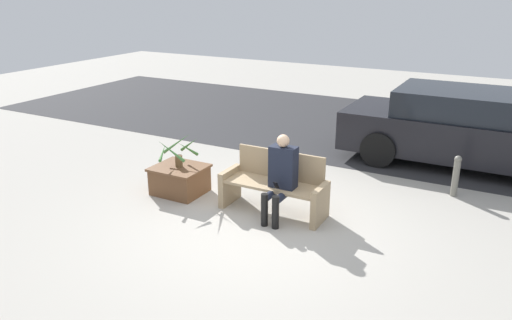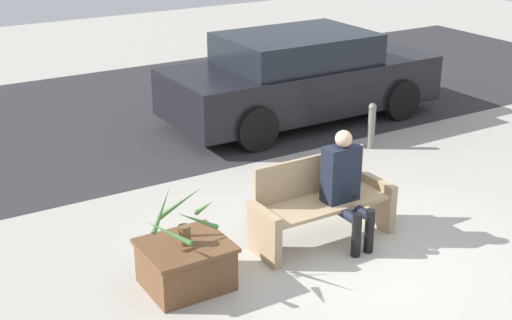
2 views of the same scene
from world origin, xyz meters
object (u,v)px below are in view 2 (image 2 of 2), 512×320
Objects in this scene: bench at (320,204)px; potted_plant at (183,220)px; person_seated at (345,183)px; planter_box at (186,263)px; bollard_post at (372,125)px; parked_car at (300,77)px.

potted_plant reaches higher than bench.
person_seated is 1.94m from planter_box.
person_seated reaches higher than bollard_post.
potted_plant is (-0.01, 0.00, 0.47)m from planter_box.
bollard_post is at bearing 26.79° from planter_box.
person_seated reaches higher than bench.
parked_car is at bearing 43.50° from potted_plant.
planter_box is 5.44m from parked_car.
person_seated reaches higher than planter_box.
bench is 3.03m from bollard_post.
bollard_post is at bearing -85.92° from parked_car.
parked_car is at bearing 61.79° from person_seated.
bench is at bearing -140.59° from bollard_post.
parked_car is at bearing 94.08° from bollard_post.
planter_box is at bearing -136.42° from parked_car.
potted_plant is at bearing 171.81° from planter_box.
potted_plant is at bearing -136.50° from parked_car.
potted_plant is at bearing -153.27° from bollard_post.
bollard_post is at bearing 26.73° from potted_plant.
parked_car is (3.92, 3.73, 0.47)m from planter_box.
planter_box is 1.18× the size of potted_plant.
parked_car is 6.49× the size of bollard_post.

